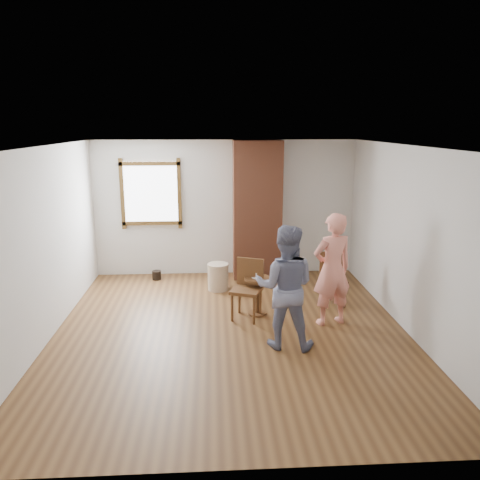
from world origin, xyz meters
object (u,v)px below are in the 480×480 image
object	(u,v)px
dining_chair_right	(333,275)
man	(285,287)
side_table	(257,290)
stoneware_crock	(218,277)
dining_chair_left	(248,285)
person_pink	(332,270)

from	to	relation	value
dining_chair_right	man	size ratio (longest dim) A/B	0.51
side_table	man	size ratio (longest dim) A/B	0.36
stoneware_crock	dining_chair_left	bearing A→B (deg)	-70.53
dining_chair_left	side_table	world-z (taller)	dining_chair_left
side_table	stoneware_crock	bearing A→B (deg)	116.98
stoneware_crock	man	bearing A→B (deg)	-69.18
person_pink	man	bearing A→B (deg)	24.58
stoneware_crock	man	xyz separation A→B (m)	(0.85, -2.23, 0.58)
dining_chair_left	dining_chair_right	xyz separation A→B (m)	(1.43, 0.49, -0.03)
dining_chair_right	person_pink	size ratio (longest dim) A/B	0.51
man	person_pink	world-z (taller)	person_pink
man	dining_chair_left	bearing A→B (deg)	-54.50
side_table	man	world-z (taller)	man
stoneware_crock	dining_chair_right	size ratio (longest dim) A/B	0.56
stoneware_crock	dining_chair_left	distance (m)	1.34
dining_chair_left	stoneware_crock	bearing A→B (deg)	131.31
dining_chair_right	man	xyz separation A→B (m)	(-1.02, -1.48, 0.35)
dining_chair_left	man	world-z (taller)	man
dining_chair_right	side_table	distance (m)	1.34
side_table	dining_chair_left	bearing A→B (deg)	-151.05
man	side_table	bearing A→B (deg)	-63.46
side_table	man	bearing A→B (deg)	-76.47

